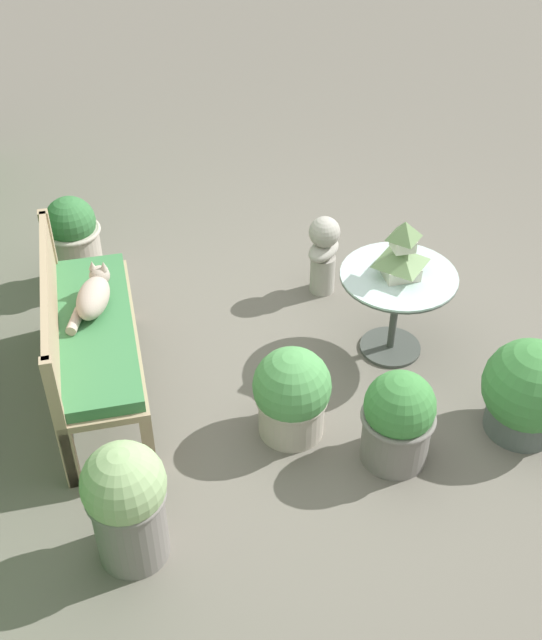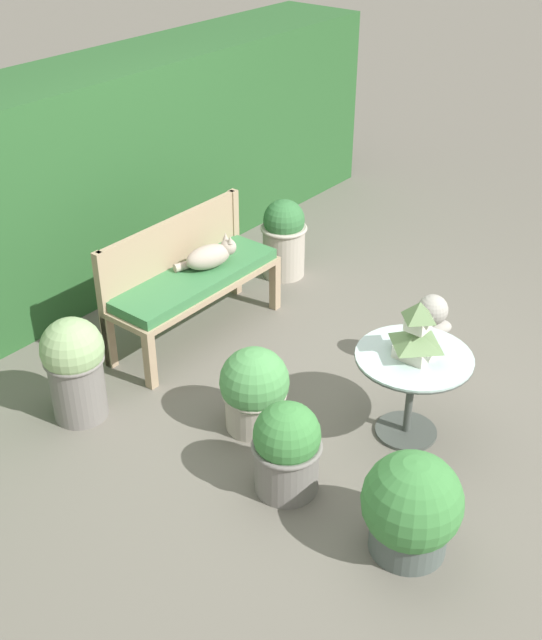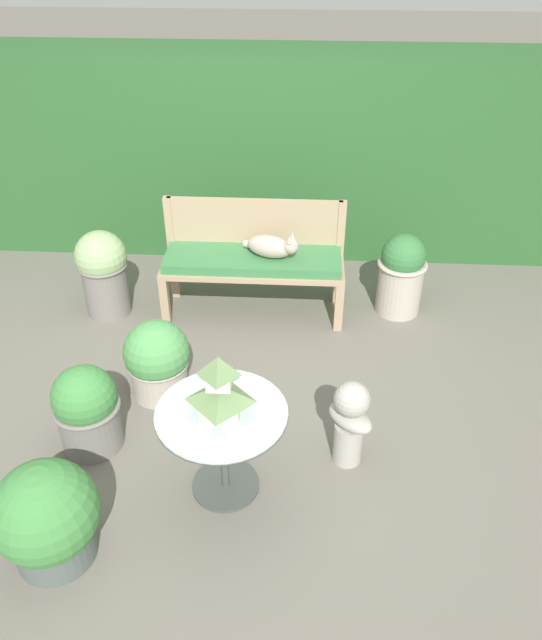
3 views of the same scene
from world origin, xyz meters
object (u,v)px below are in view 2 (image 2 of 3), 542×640
object	(u,v)px
cat	(210,256)
potted_plant_table_near	(284,237)
potted_plant_hedge_corner	(75,366)
garden_bust	(430,329)
potted_plant_table_far	(255,390)
garden_bench	(195,284)
potted_plant_bench_left	(411,508)
patio_table	(412,373)
pagoda_birdhouse	(417,333)
potted_plant_path_edge	(287,448)

from	to	relation	value
cat	potted_plant_table_near	world-z (taller)	cat
potted_plant_hedge_corner	potted_plant_table_near	xyz separation A→B (m)	(2.18, 0.15, -0.03)
garden_bust	potted_plant_table_far	bearing A→B (deg)	-159.40
garden_bench	potted_plant_bench_left	xyz separation A→B (m)	(-0.78, -2.14, -0.15)
potted_plant_table_near	potted_plant_bench_left	size ratio (longest dim) A/B	1.13
patio_table	pagoda_birdhouse	size ratio (longest dim) A/B	1.92
patio_table	potted_plant_table_far	world-z (taller)	patio_table
garden_bench	potted_plant_table_far	world-z (taller)	potted_plant_table_far
garden_bench	pagoda_birdhouse	xyz separation A→B (m)	(-0.01, -1.69, 0.28)
garden_bust	cat	bearing A→B (deg)	153.36
potted_plant_bench_left	potted_plant_table_far	bearing A→B (deg)	77.55
cat	patio_table	world-z (taller)	cat
garden_bust	potted_plant_hedge_corner	world-z (taller)	potted_plant_hedge_corner
garden_bench	potted_plant_path_edge	xyz separation A→B (m)	(-0.82, -1.42, -0.14)
potted_plant_path_edge	potted_plant_bench_left	world-z (taller)	potted_plant_bench_left
garden_bench	garden_bust	size ratio (longest dim) A/B	2.42
patio_table	potted_plant_path_edge	xyz separation A→B (m)	(-0.80, 0.27, -0.16)
potted_plant_hedge_corner	potted_plant_bench_left	distance (m)	2.11
garden_bust	potted_plant_hedge_corner	bearing A→B (deg)	-174.69
cat	patio_table	xyz separation A→B (m)	(-0.15, -1.67, -0.14)
potted_plant_table_far	potted_plant_hedge_corner	bearing A→B (deg)	123.06
garden_bench	patio_table	xyz separation A→B (m)	(-0.01, -1.69, 0.02)
pagoda_birdhouse	potted_plant_table_far	distance (m)	0.99
potted_plant_table_near	potted_plant_path_edge	xyz separation A→B (m)	(-1.90, -1.50, -0.05)
patio_table	potted_plant_path_edge	distance (m)	0.86
garden_bust	potted_plant_table_far	distance (m)	1.26
potted_plant_table_near	potted_plant_table_far	bearing A→B (deg)	-147.16
patio_table	pagoda_birdhouse	bearing A→B (deg)	90.00
potted_plant_path_edge	potted_plant_table_far	distance (m)	0.56
cat	pagoda_birdhouse	bearing A→B (deg)	-77.86
potted_plant_path_edge	potted_plant_table_far	bearing A→B (deg)	57.41
potted_plant_bench_left	garden_bust	bearing A→B (deg)	26.00
potted_plant_table_near	potted_plant_table_far	size ratio (longest dim) A/B	1.20
garden_bench	potted_plant_table_far	xyz separation A→B (m)	(-0.52, -0.95, -0.15)
pagoda_birdhouse	potted_plant_hedge_corner	size ratio (longest dim) A/B	0.52
cat	potted_plant_table_far	distance (m)	1.18
pagoda_birdhouse	garden_bust	world-z (taller)	pagoda_birdhouse
potted_plant_hedge_corner	potted_plant_path_edge	bearing A→B (deg)	-78.42
garden_bench	potted_plant_path_edge	world-z (taller)	potted_plant_path_edge
pagoda_birdhouse	potted_plant_path_edge	xyz separation A→B (m)	(-0.80, 0.27, -0.42)
garden_bench	potted_plant_table_near	world-z (taller)	potted_plant_table_near
potted_plant_path_edge	pagoda_birdhouse	bearing A→B (deg)	-18.60
patio_table	potted_plant_table_near	size ratio (longest dim) A/B	1.05
patio_table	potted_plant_table_far	bearing A→B (deg)	124.23
pagoda_birdhouse	potted_plant_hedge_corner	world-z (taller)	pagoda_birdhouse
potted_plant_hedge_corner	patio_table	bearing A→B (deg)	-56.40
potted_plant_path_edge	potted_plant_bench_left	bearing A→B (deg)	-87.17
patio_table	potted_plant_bench_left	distance (m)	0.91
potted_plant_path_edge	potted_plant_bench_left	size ratio (longest dim) A/B	0.97
potted_plant_path_edge	potted_plant_hedge_corner	bearing A→B (deg)	101.58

